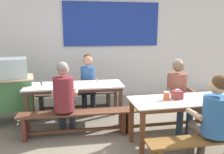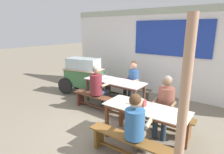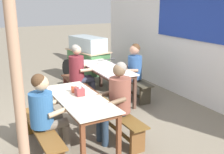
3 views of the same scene
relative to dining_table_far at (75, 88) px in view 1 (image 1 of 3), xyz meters
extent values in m
plane|color=gray|center=(0.77, -1.05, -0.68)|extent=(40.00, 40.00, 0.00)
cube|color=white|center=(0.77, 1.74, 0.66)|extent=(7.51, 0.12, 2.68)
cube|color=#223DA1|center=(0.99, 1.65, 1.25)|extent=(2.49, 0.03, 1.11)
cube|color=silver|center=(0.00, 0.00, 0.06)|extent=(1.84, 0.69, 0.03)
cube|color=brown|center=(0.00, 0.00, 0.02)|extent=(1.76, 0.63, 0.06)
cube|color=brown|center=(0.84, 0.27, -0.35)|extent=(0.06, 0.06, 0.67)
cube|color=brown|center=(0.84, -0.29, -0.35)|extent=(0.06, 0.06, 0.67)
cube|color=brown|center=(-0.84, 0.29, -0.35)|extent=(0.06, 0.06, 0.67)
cube|color=brown|center=(-0.84, -0.27, -0.35)|extent=(0.06, 0.06, 0.67)
cube|color=beige|center=(1.62, -1.22, 0.07)|extent=(1.65, 0.69, 0.02)
cube|color=brown|center=(1.62, -1.22, 0.03)|extent=(1.57, 0.63, 0.06)
cube|color=brown|center=(2.35, -0.94, -0.34)|extent=(0.06, 0.06, 0.68)
cube|color=brown|center=(0.88, -0.97, -0.34)|extent=(0.06, 0.06, 0.68)
cube|color=brown|center=(0.89, -1.51, -0.34)|extent=(0.06, 0.06, 0.68)
cube|color=#433D2D|center=(0.00, 0.61, -0.26)|extent=(1.71, 0.32, 0.03)
cube|color=#423B2C|center=(0.74, 0.61, -0.48)|extent=(0.06, 0.26, 0.40)
cube|color=#3D3533|center=(-0.73, 0.62, -0.48)|extent=(0.06, 0.26, 0.40)
cube|color=#433D2D|center=(0.00, 0.61, -0.58)|extent=(1.43, 0.06, 0.04)
cube|color=brown|center=(0.00, -0.61, -0.26)|extent=(1.87, 0.31, 0.03)
cube|color=brown|center=(0.81, -0.62, -0.48)|extent=(0.06, 0.25, 0.40)
cube|color=brown|center=(-0.82, -0.61, -0.48)|extent=(0.06, 0.25, 0.40)
cube|color=brown|center=(0.00, -0.61, -0.58)|extent=(1.59, 0.06, 0.04)
cube|color=brown|center=(1.61, -0.61, -0.26)|extent=(1.64, 0.32, 0.02)
cube|color=brown|center=(2.31, -0.59, -0.48)|extent=(0.07, 0.24, 0.41)
cube|color=brown|center=(0.91, -0.62, -0.48)|extent=(0.07, 0.24, 0.41)
cube|color=brown|center=(1.61, -0.61, -0.58)|extent=(1.36, 0.07, 0.04)
cube|color=brown|center=(1.63, -1.84, -0.26)|extent=(1.59, 0.31, 0.03)
cylinder|color=#333333|center=(-0.90, 0.29, -0.54)|extent=(0.05, 0.05, 0.29)
cylinder|color=#3F3F3F|center=(-0.67, 0.33, 0.07)|extent=(0.15, 0.60, 0.04)
cylinder|color=black|center=(0.19, 0.30, -0.47)|extent=(0.11, 0.11, 0.43)
cylinder|color=black|center=(0.37, 0.29, -0.47)|extent=(0.11, 0.11, 0.43)
cylinder|color=black|center=(0.19, 0.46, -0.20)|extent=(0.14, 0.36, 0.13)
cylinder|color=black|center=(0.37, 0.45, -0.20)|extent=(0.14, 0.36, 0.13)
cylinder|color=#305792|center=(0.29, 0.61, 0.05)|extent=(0.31, 0.31, 0.53)
sphere|color=tan|center=(0.29, 0.59, 0.46)|extent=(0.22, 0.22, 0.22)
sphere|color=#4C331E|center=(0.29, 0.62, 0.50)|extent=(0.20, 0.20, 0.20)
cylinder|color=tan|center=(0.11, 0.44, 0.04)|extent=(0.08, 0.31, 0.11)
cylinder|color=tan|center=(0.46, 0.42, 0.04)|extent=(0.08, 0.31, 0.10)
cylinder|color=#303446|center=(-0.06, -0.28, -0.47)|extent=(0.11, 0.11, 0.43)
cylinder|color=#303446|center=(-0.24, -0.27, -0.47)|extent=(0.11, 0.11, 0.43)
cylinder|color=#303446|center=(-0.07, -0.45, -0.20)|extent=(0.16, 0.39, 0.13)
cylinder|color=#303446|center=(-0.25, -0.44, -0.20)|extent=(0.16, 0.39, 0.13)
cylinder|color=maroon|center=(-0.18, -0.61, 0.07)|extent=(0.33, 0.33, 0.56)
sphere|color=tan|center=(-0.18, -0.59, 0.48)|extent=(0.20, 0.20, 0.20)
sphere|color=gray|center=(-0.18, -0.62, 0.51)|extent=(0.18, 0.18, 0.18)
cylinder|color=tan|center=(0.02, -0.45, 0.06)|extent=(0.09, 0.31, 0.08)
cylinder|color=tan|center=(-0.35, -0.42, 0.06)|extent=(0.09, 0.31, 0.10)
cylinder|color=#696154|center=(1.78, -1.51, -0.47)|extent=(0.11, 0.11, 0.43)
cylinder|color=#696154|center=(1.60, -1.53, -0.47)|extent=(0.11, 0.11, 0.43)
cylinder|color=#696154|center=(1.80, -1.67, -0.20)|extent=(0.17, 0.37, 0.13)
cylinder|color=#696154|center=(1.62, -1.69, -0.20)|extent=(0.17, 0.37, 0.13)
cylinder|color=#30629B|center=(1.73, -1.83, 0.04)|extent=(0.33, 0.33, 0.50)
sphere|color=tan|center=(1.72, -1.81, 0.42)|extent=(0.22, 0.22, 0.22)
sphere|color=#4C331E|center=(1.73, -1.84, 0.46)|extent=(0.20, 0.20, 0.20)
cylinder|color=tan|center=(1.89, -1.63, 0.02)|extent=(0.11, 0.31, 0.11)
cylinder|color=tan|center=(1.52, -1.68, 0.02)|extent=(0.11, 0.31, 0.08)
cylinder|color=#27394D|center=(1.72, -0.93, -0.47)|extent=(0.11, 0.11, 0.43)
cylinder|color=#27394D|center=(1.90, -0.92, -0.47)|extent=(0.11, 0.11, 0.43)
cylinder|color=#27394D|center=(1.71, -0.77, -0.20)|extent=(0.15, 0.37, 0.13)
cylinder|color=#27394D|center=(1.89, -0.76, -0.20)|extent=(0.15, 0.37, 0.13)
cylinder|color=brown|center=(1.79, -0.60, 0.07)|extent=(0.34, 0.34, 0.56)
sphere|color=brown|center=(1.79, -0.62, 0.48)|extent=(0.20, 0.20, 0.20)
sphere|color=gray|center=(1.79, -0.59, 0.52)|extent=(0.18, 0.18, 0.18)
cylinder|color=brown|center=(1.61, -0.79, 0.06)|extent=(0.09, 0.31, 0.10)
cylinder|color=brown|center=(1.99, -0.77, 0.06)|extent=(0.09, 0.31, 0.10)
cube|color=#973A3B|center=(1.52, -1.18, 0.14)|extent=(0.14, 0.13, 0.12)
cube|color=white|center=(1.52, -1.18, 0.21)|extent=(0.06, 0.04, 0.02)
cylinder|color=#DD5431|center=(1.34, -1.21, 0.13)|extent=(0.09, 0.09, 0.11)
cylinder|color=white|center=(1.34, -1.21, 0.19)|extent=(0.08, 0.08, 0.02)
cylinder|color=silver|center=(-0.27, 0.00, 0.10)|extent=(0.12, 0.12, 0.05)
camera|label=1|loc=(0.02, -4.19, 1.07)|focal=35.71mm
camera|label=2|loc=(3.07, -4.29, 1.56)|focal=29.97mm
camera|label=3|loc=(5.27, -2.55, 1.51)|focal=42.80mm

